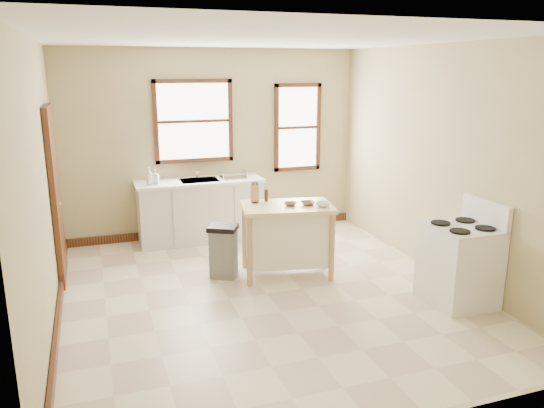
{
  "coord_description": "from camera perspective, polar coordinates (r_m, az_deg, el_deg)",
  "views": [
    {
      "loc": [
        -1.78,
        -5.34,
        2.51
      ],
      "look_at": [
        0.21,
        0.4,
        0.95
      ],
      "focal_mm": 35.0,
      "sensor_mm": 36.0,
      "label": 1
    }
  ],
  "objects": [
    {
      "name": "faucet",
      "position": [
        7.99,
        -8.1,
        3.6
      ],
      "size": [
        0.03,
        0.03,
        0.22
      ],
      "primitive_type": "cylinder",
      "color": "silver",
      "rests_on": "sink_counter"
    },
    {
      "name": "sink_counter",
      "position": [
        7.95,
        -7.71,
        -0.67
      ],
      "size": [
        1.86,
        0.62,
        0.92
      ],
      "primitive_type": null,
      "color": "silver",
      "rests_on": "ground"
    },
    {
      "name": "bowl_c",
      "position": [
        6.39,
        5.5,
        -0.05
      ],
      "size": [
        0.24,
        0.24,
        0.05
      ],
      "primitive_type": "imported",
      "rotation": [
        0.0,
        0.0,
        -0.6
      ],
      "color": "white",
      "rests_on": "kitchen_island"
    },
    {
      "name": "dish_rack",
      "position": [
        7.89,
        -4.22,
        3.1
      ],
      "size": [
        0.41,
        0.32,
        0.1
      ],
      "primitive_type": null,
      "rotation": [
        0.0,
        0.0,
        0.08
      ],
      "color": "silver",
      "rests_on": "sink_counter"
    },
    {
      "name": "trash_bin",
      "position": [
        6.55,
        -5.25,
        -5.09
      ],
      "size": [
        0.44,
        0.42,
        0.66
      ],
      "primitive_type": null,
      "rotation": [
        0.0,
        0.0,
        -0.5
      ],
      "color": "#5A5A58",
      "rests_on": "ground"
    },
    {
      "name": "ceiling",
      "position": [
        5.63,
        -0.68,
        17.37
      ],
      "size": [
        5.0,
        5.0,
        0.0
      ],
      "primitive_type": "plane",
      "rotation": [
        3.14,
        0.0,
        0.0
      ],
      "color": "white",
      "rests_on": "ground"
    },
    {
      "name": "bowl_a",
      "position": [
        6.42,
        1.98,
        -0.0
      ],
      "size": [
        0.21,
        0.21,
        0.04
      ],
      "primitive_type": "imported",
      "rotation": [
        0.0,
        0.0,
        -0.52
      ],
      "color": "brown",
      "rests_on": "kitchen_island"
    },
    {
      "name": "pepper_grinder",
      "position": [
        6.61,
        -0.63,
        0.92
      ],
      "size": [
        0.04,
        0.04,
        0.15
      ],
      "primitive_type": "cylinder",
      "rotation": [
        0.0,
        0.0,
        -0.02
      ],
      "color": "#3C1D10",
      "rests_on": "kitchen_island"
    },
    {
      "name": "wall_left",
      "position": [
        5.47,
        -23.62,
        1.49
      ],
      "size": [
        0.04,
        5.0,
        2.8
      ],
      "primitive_type": "cube",
      "color": "tan",
      "rests_on": "ground"
    },
    {
      "name": "knife_block",
      "position": [
        6.57,
        -1.84,
        1.05
      ],
      "size": [
        0.13,
        0.13,
        0.2
      ],
      "primitive_type": null,
      "rotation": [
        0.0,
        0.0,
        -0.37
      ],
      "color": "tan",
      "rests_on": "kitchen_island"
    },
    {
      "name": "kitchen_island",
      "position": [
        6.57,
        1.61,
        -3.89
      ],
      "size": [
        1.2,
        0.89,
        0.89
      ],
      "primitive_type": null,
      "rotation": [
        0.0,
        0.0,
        -0.19
      ],
      "color": "#EFD08C",
      "rests_on": "ground"
    },
    {
      "name": "soap_bottle_a",
      "position": [
        7.63,
        -13.08,
        2.95
      ],
      "size": [
        0.1,
        0.1,
        0.25
      ],
      "primitive_type": "imported",
      "rotation": [
        0.0,
        0.0,
        -0.07
      ],
      "color": "#B2B2B2",
      "rests_on": "sink_counter"
    },
    {
      "name": "wall_back",
      "position": [
        8.11,
        -6.27,
        6.46
      ],
      "size": [
        4.5,
        0.04,
        2.8
      ],
      "primitive_type": "cube",
      "color": "tan",
      "rests_on": "ground"
    },
    {
      "name": "floor",
      "position": [
        6.16,
        -0.61,
        -9.64
      ],
      "size": [
        5.0,
        5.0,
        0.0
      ],
      "primitive_type": "plane",
      "color": "#F4E8C1",
      "rests_on": "ground"
    },
    {
      "name": "window_main",
      "position": [
        7.99,
        -8.43,
        8.8
      ],
      "size": [
        1.17,
        0.06,
        1.22
      ],
      "primitive_type": null,
      "color": "#3B1810",
      "rests_on": "wall_back"
    },
    {
      "name": "window_side",
      "position": [
        8.47,
        2.75,
        8.22
      ],
      "size": [
        0.77,
        0.06,
        1.37
      ],
      "primitive_type": null,
      "color": "#3B1810",
      "rests_on": "wall_back"
    },
    {
      "name": "door_left",
      "position": [
        6.81,
        -22.25,
        0.94
      ],
      "size": [
        0.06,
        0.9,
        2.1
      ],
      "primitive_type": "cube",
      "color": "#3B1810",
      "rests_on": "ground"
    },
    {
      "name": "gas_stove",
      "position": [
        6.1,
        19.57,
        -4.98
      ],
      "size": [
        0.7,
        0.71,
        1.14
      ],
      "primitive_type": null,
      "color": "white",
      "rests_on": "ground"
    },
    {
      "name": "baseboard_left",
      "position": [
        5.89,
        -22.0,
        -11.29
      ],
      "size": [
        0.04,
        5.0,
        0.12
      ],
      "primitive_type": "cube",
      "color": "#3B1810",
      "rests_on": "ground"
    },
    {
      "name": "baseboard_back",
      "position": [
        8.37,
        -5.98,
        -2.69
      ],
      "size": [
        4.5,
        0.04,
        0.12
      ],
      "primitive_type": "cube",
      "color": "#3B1810",
      "rests_on": "ground"
    },
    {
      "name": "soap_bottle_b",
      "position": [
        7.68,
        -12.44,
        2.9
      ],
      "size": [
        0.12,
        0.12,
        0.21
      ],
      "primitive_type": "imported",
      "rotation": [
        0.0,
        0.0,
        -0.33
      ],
      "color": "#B2B2B2",
      "rests_on": "sink_counter"
    },
    {
      "name": "wall_right",
      "position": [
        6.78,
        17.77,
        4.3
      ],
      "size": [
        0.04,
        5.0,
        2.8
      ],
      "primitive_type": "cube",
      "color": "tan",
      "rests_on": "ground"
    },
    {
      "name": "bowl_b",
      "position": [
        6.46,
        3.89,
        0.08
      ],
      "size": [
        0.18,
        0.18,
        0.04
      ],
      "primitive_type": "imported",
      "rotation": [
        0.0,
        0.0,
        0.03
      ],
      "color": "brown",
      "rests_on": "kitchen_island"
    }
  ]
}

